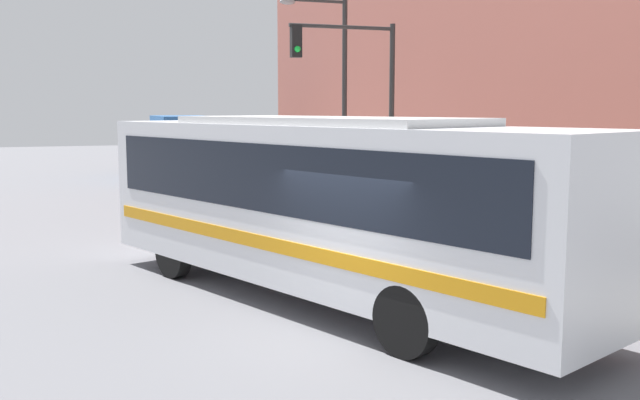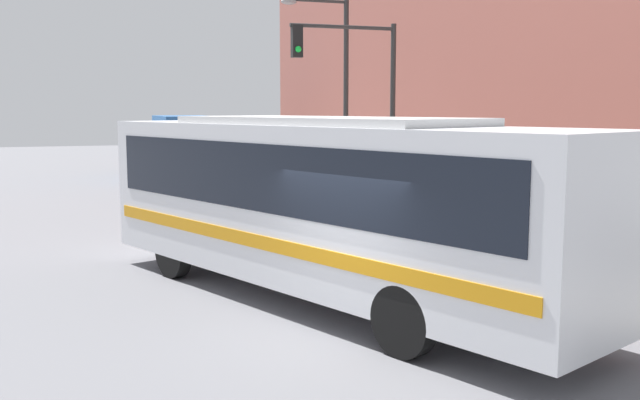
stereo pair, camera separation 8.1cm
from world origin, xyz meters
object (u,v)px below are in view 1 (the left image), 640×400
city_bus (323,196)px  delivery_truck (180,144)px  fire_hydrant (485,235)px  traffic_light_pole (359,87)px  pedestrian_near_corner (480,198)px  parking_meter (407,194)px  street_lamp (336,83)px

city_bus → delivery_truck: size_ratio=1.35×
city_bus → fire_hydrant: 5.45m
traffic_light_pole → pedestrian_near_corner: 4.93m
fire_hydrant → parking_meter: 4.07m
parking_meter → fire_hydrant: bearing=-90.0°
traffic_light_pole → street_lamp: size_ratio=0.82×
parking_meter → delivery_truck: bearing=101.4°
parking_meter → street_lamp: street_lamp is taller
street_lamp → delivery_truck: bearing=105.9°
city_bus → parking_meter: size_ratio=8.54×
fire_hydrant → street_lamp: bearing=90.4°
pedestrian_near_corner → parking_meter: bearing=123.8°
delivery_truck → street_lamp: street_lamp is taller
delivery_truck → street_lamp: 13.62m
city_bus → street_lamp: bearing=46.0°
street_lamp → pedestrian_near_corner: 8.21m
city_bus → traffic_light_pole: traffic_light_pole is taller
city_bus → fire_hydrant: (4.78, 2.21, -1.38)m
city_bus → pedestrian_near_corner: size_ratio=5.97×
parking_meter → street_lamp: 6.51m
traffic_light_pole → pedestrian_near_corner: (2.14, -3.28, -2.99)m
pedestrian_near_corner → fire_hydrant: bearing=-119.1°
city_bus → parking_meter: 7.92m
city_bus → parking_meter: (4.78, 6.25, -0.89)m
delivery_truck → street_lamp: (3.66, -12.85, 2.68)m
delivery_truck → parking_meter: bearing=-78.6°
fire_hydrant → street_lamp: street_lamp is taller
city_bus → street_lamp: size_ratio=1.55×
delivery_truck → pedestrian_near_corner: delivery_truck is taller
delivery_truck → parking_meter: (3.73, -18.44, -0.65)m
street_lamp → pedestrian_near_corner: street_lamp is taller
city_bus → pedestrian_near_corner: bearing=14.0°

